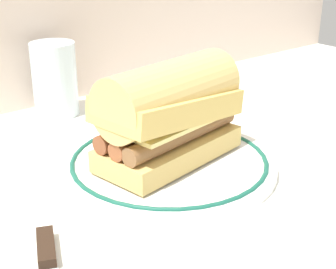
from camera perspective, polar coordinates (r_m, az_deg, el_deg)
The scene contains 5 objects.
ground_plane at distance 0.62m, azimuth -1.12°, elevation -4.32°, with size 1.50×1.50×0.00m, color white.
plate at distance 0.62m, azimuth 0.00°, elevation -3.15°, with size 0.26×0.26×0.01m.
sausage_sandwich at distance 0.60m, azimuth 0.00°, elevation 2.69°, with size 0.19×0.12×0.12m.
drinking_glass at distance 0.81m, azimuth -12.43°, elevation 5.65°, with size 0.07×0.07×0.11m.
butter_knife at distance 0.46m, azimuth -13.39°, elevation -14.45°, with size 0.07×0.13×0.01m.
Camera 1 is at (-0.33, -0.44, 0.28)m, focal length 54.06 mm.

